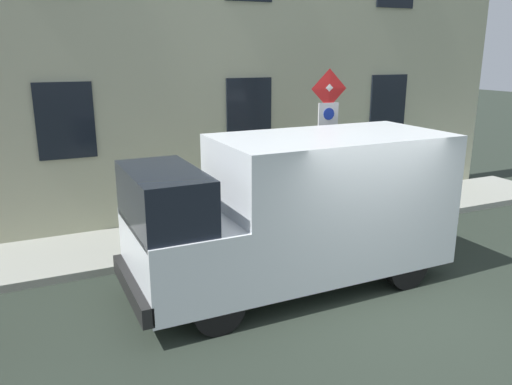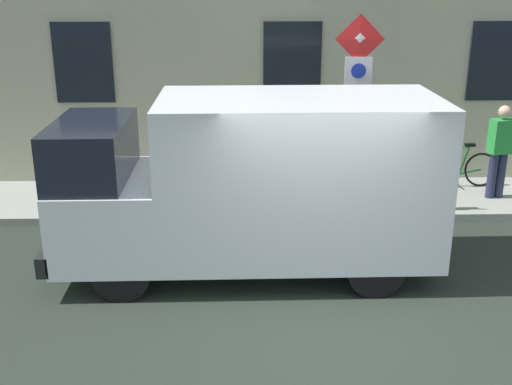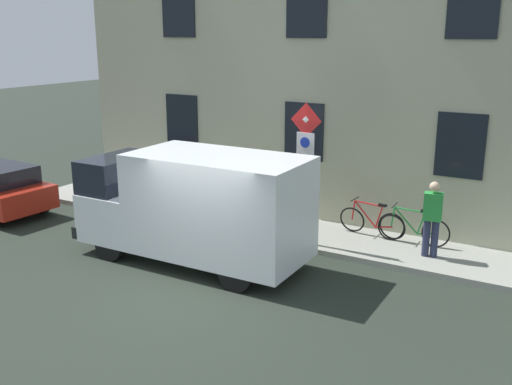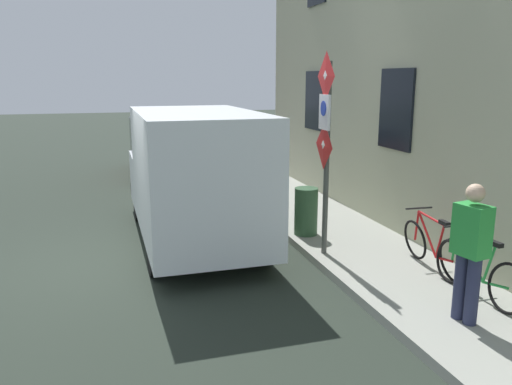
# 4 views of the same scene
# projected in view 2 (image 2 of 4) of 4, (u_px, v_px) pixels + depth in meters

# --- Properties ---
(ground_plane) EXTENTS (80.00, 80.00, 0.00)m
(ground_plane) POSITION_uv_depth(u_px,v_px,m) (321.00, 312.00, 7.94)
(ground_plane) COLOR #262F26
(sidewalk_slab) EXTENTS (2.07, 16.36, 0.14)m
(sidewalk_slab) POSITION_uv_depth(u_px,v_px,m) (294.00, 199.00, 11.73)
(sidewalk_slab) COLOR #9A9B90
(sidewalk_slab) RESTS_ON ground_plane
(sign_post_stacked) EXTENTS (0.16, 0.56, 3.21)m
(sign_post_stacked) POSITION_uv_depth(u_px,v_px,m) (357.00, 92.00, 10.27)
(sign_post_stacked) COLOR #474C47
(sign_post_stacked) RESTS_ON sidewalk_slab
(delivery_van) EXTENTS (2.04, 5.34, 2.50)m
(delivery_van) POSITION_uv_depth(u_px,v_px,m) (255.00, 181.00, 8.72)
(delivery_van) COLOR white
(delivery_van) RESTS_ON ground_plane
(bicycle_green) EXTENTS (0.46, 1.71, 0.89)m
(bicycle_green) POSITION_uv_depth(u_px,v_px,m) (454.00, 168.00, 12.13)
(bicycle_green) COLOR black
(bicycle_green) RESTS_ON sidewalk_slab
(bicycle_red) EXTENTS (0.46, 1.72, 0.89)m
(bicycle_red) POSITION_uv_depth(u_px,v_px,m) (402.00, 168.00, 12.10)
(bicycle_red) COLOR black
(bicycle_red) RESTS_ON sidewalk_slab
(pedestrian) EXTENTS (0.33, 0.44, 1.72)m
(pedestrian) POSITION_uv_depth(u_px,v_px,m) (500.00, 149.00, 11.36)
(pedestrian) COLOR #262B47
(pedestrian) RESTS_ON sidewalk_slab
(litter_bin) EXTENTS (0.44, 0.44, 0.90)m
(litter_bin) POSITION_uv_depth(u_px,v_px,m) (289.00, 185.00, 10.91)
(litter_bin) COLOR #2D5133
(litter_bin) RESTS_ON sidewalk_slab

